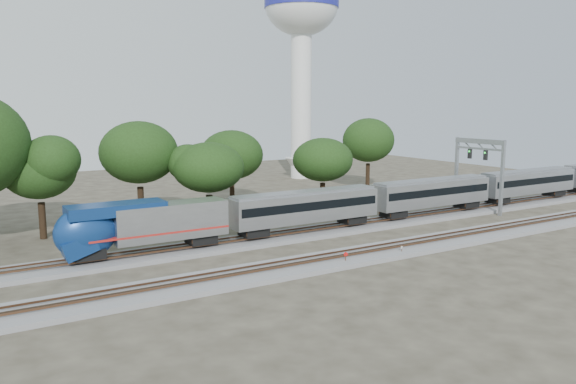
# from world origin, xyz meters

# --- Properties ---
(ground) EXTENTS (160.00, 160.00, 0.00)m
(ground) POSITION_xyz_m (0.00, 0.00, 0.00)
(ground) COLOR #383328
(ground) RESTS_ON ground
(track_far) EXTENTS (160.00, 5.00, 0.73)m
(track_far) POSITION_xyz_m (0.00, 6.00, 0.21)
(track_far) COLOR slate
(track_far) RESTS_ON ground
(track_near) EXTENTS (160.00, 5.00, 0.73)m
(track_near) POSITION_xyz_m (0.00, -4.00, 0.21)
(track_near) COLOR slate
(track_near) RESTS_ON ground
(train) EXTENTS (89.62, 3.09, 4.55)m
(train) POSITION_xyz_m (25.16, 6.00, 3.18)
(train) COLOR #B8BBC0
(train) RESTS_ON ground
(switch_stand_red) EXTENTS (0.36, 0.14, 1.15)m
(switch_stand_red) POSITION_xyz_m (3.24, -5.27, 0.73)
(switch_stand_red) COLOR #512D19
(switch_stand_red) RESTS_ON ground
(switch_stand_white) EXTENTS (0.28, 0.11, 0.91)m
(switch_stand_white) POSITION_xyz_m (9.58, -5.45, 0.58)
(switch_stand_white) COLOR #512D19
(switch_stand_white) RESTS_ON ground
(switch_lever) EXTENTS (0.58, 0.46, 0.30)m
(switch_lever) POSITION_xyz_m (8.27, -5.14, 0.15)
(switch_lever) COLOR #512D19
(switch_lever) RESTS_ON ground
(water_tower) EXTENTS (13.68, 13.68, 37.86)m
(water_tower) POSITION_xyz_m (32.01, 46.85, 28.05)
(water_tower) COLOR silver
(water_tower) RESTS_ON ground
(signal_gantry) EXTENTS (0.66, 7.80, 9.48)m
(signal_gantry) POSITION_xyz_m (33.26, 6.00, 6.91)
(signal_gantry) COLOR gray
(signal_gantry) RESTS_ON ground
(tree_2) EXTENTS (7.23, 7.23, 10.20)m
(tree_2) POSITION_xyz_m (-17.76, 18.98, 7.09)
(tree_2) COLOR black
(tree_2) RESTS_ON ground
(tree_3) EXTENTS (8.67, 8.67, 12.22)m
(tree_3) POSITION_xyz_m (-7.22, 19.48, 8.51)
(tree_3) COLOR black
(tree_3) RESTS_ON ground
(tree_4) EXTENTS (6.97, 6.97, 9.83)m
(tree_4) POSITION_xyz_m (-0.67, 15.15, 6.84)
(tree_4) COLOR black
(tree_4) RESTS_ON ground
(tree_5) EXTENTS (7.41, 7.41, 10.44)m
(tree_5) POSITION_xyz_m (6.48, 24.10, 7.26)
(tree_5) COLOR black
(tree_5) RESTS_ON ground
(tree_6) EXTENTS (6.79, 6.79, 9.57)m
(tree_6) POSITION_xyz_m (16.54, 17.40, 6.65)
(tree_6) COLOR black
(tree_6) RESTS_ON ground
(tree_7) EXTENTS (8.34, 8.34, 11.75)m
(tree_7) POSITION_xyz_m (32.55, 27.54, 8.18)
(tree_7) COLOR black
(tree_7) RESTS_ON ground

